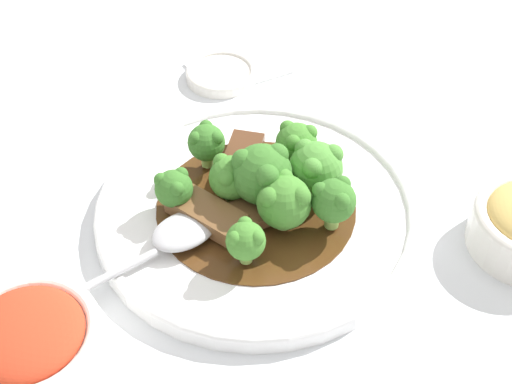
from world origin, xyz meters
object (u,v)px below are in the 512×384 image
(broccoli_floret_3, at_px, (206,142))
(broccoli_floret_5, at_px, (174,188))
(main_plate, at_px, (256,210))
(broccoli_floret_1, at_px, (296,143))
(beef_strip_2, at_px, (283,179))
(broccoli_floret_0, at_px, (284,201))
(broccoli_floret_8, at_px, (262,174))
(broccoli_floret_7, at_px, (231,177))
(beef_strip_0, at_px, (206,213))
(beef_strip_3, at_px, (242,217))
(side_bowl_kimchi, at_px, (29,343))
(beef_strip_1, at_px, (241,160))
(sauce_dish, at_px, (221,74))
(serving_spoon, at_px, (166,245))
(broccoli_floret_6, at_px, (246,240))
(broccoli_floret_4, at_px, (316,167))
(broccoli_floret_2, at_px, (334,200))

(broccoli_floret_3, height_order, broccoli_floret_5, broccoli_floret_3)
(main_plate, relative_size, broccoli_floret_1, 6.00)
(beef_strip_2, relative_size, broccoli_floret_0, 1.10)
(broccoli_floret_1, xyz_separation_m, broccoli_floret_8, (0.05, 0.02, 0.01))
(broccoli_floret_7, bearing_deg, beef_strip_2, 169.91)
(beef_strip_0, height_order, broccoli_floret_1, broccoli_floret_1)
(beef_strip_3, height_order, broccoli_floret_7, broccoli_floret_7)
(broccoli_floret_7, height_order, side_bowl_kimchi, broccoli_floret_7)
(beef_strip_1, distance_m, broccoli_floret_3, 0.04)
(broccoli_floret_3, relative_size, side_bowl_kimchi, 0.41)
(sauce_dish, bearing_deg, broccoli_floret_8, 69.47)
(beef_strip_3, xyz_separation_m, broccoli_floret_3, (-0.01, -0.08, 0.02))
(broccoli_floret_1, distance_m, sauce_dish, 0.19)
(serving_spoon, distance_m, side_bowl_kimchi, 0.14)
(broccoli_floret_8, bearing_deg, broccoli_floret_0, 91.23)
(broccoli_floret_3, height_order, serving_spoon, broccoli_floret_3)
(broccoli_floret_1, xyz_separation_m, broccoli_floret_6, (0.10, 0.07, -0.01))
(side_bowl_kimchi, bearing_deg, sauce_dish, -141.78)
(sauce_dish, bearing_deg, serving_spoon, 49.98)
(broccoli_floret_6, height_order, sauce_dish, broccoli_floret_6)
(broccoli_floret_5, distance_m, side_bowl_kimchi, 0.18)
(beef_strip_2, xyz_separation_m, broccoli_floret_0, (0.03, 0.04, 0.02))
(beef_strip_2, bearing_deg, beef_strip_1, -66.26)
(beef_strip_0, distance_m, broccoli_floret_0, 0.07)
(side_bowl_kimchi, bearing_deg, broccoli_floret_0, -179.43)
(beef_strip_2, distance_m, sauce_dish, 0.21)
(broccoli_floret_4, relative_size, broccoli_floret_7, 1.16)
(broccoli_floret_2, bearing_deg, beef_strip_1, -77.04)
(beef_strip_0, distance_m, sauce_dish, 0.24)
(beef_strip_0, height_order, broccoli_floret_2, broccoli_floret_2)
(broccoli_floret_5, xyz_separation_m, broccoli_floret_7, (-0.05, 0.02, 0.00))
(sauce_dish, bearing_deg, broccoli_floret_3, 55.44)
(broccoli_floret_2, distance_m, broccoli_floret_8, 0.07)
(side_bowl_kimchi, bearing_deg, broccoli_floret_8, -171.27)
(main_plate, relative_size, broccoli_floret_4, 5.59)
(broccoli_floret_8, relative_size, side_bowl_kimchi, 0.54)
(beef_strip_3, height_order, side_bowl_kimchi, side_bowl_kimchi)
(broccoli_floret_5, bearing_deg, broccoli_floret_2, 137.83)
(main_plate, relative_size, beef_strip_1, 4.03)
(broccoli_floret_7, relative_size, serving_spoon, 0.20)
(beef_strip_2, relative_size, broccoli_floret_8, 0.94)
(beef_strip_2, distance_m, broccoli_floret_6, 0.10)
(beef_strip_3, bearing_deg, broccoli_floret_7, -104.42)
(main_plate, bearing_deg, broccoli_floret_4, 165.31)
(beef_strip_0, distance_m, beef_strip_2, 0.08)
(side_bowl_kimchi, height_order, sauce_dish, side_bowl_kimchi)
(beef_strip_1, distance_m, broccoli_floret_5, 0.08)
(broccoli_floret_3, distance_m, side_bowl_kimchi, 0.24)
(beef_strip_1, relative_size, beef_strip_2, 1.28)
(broccoli_floret_1, distance_m, side_bowl_kimchi, 0.29)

